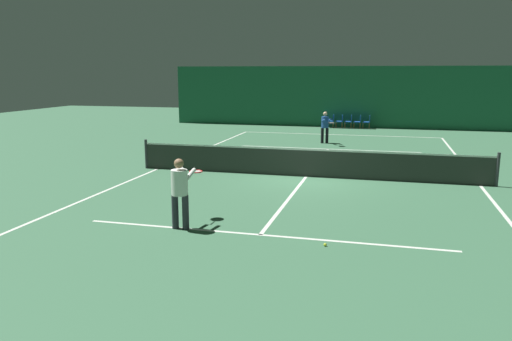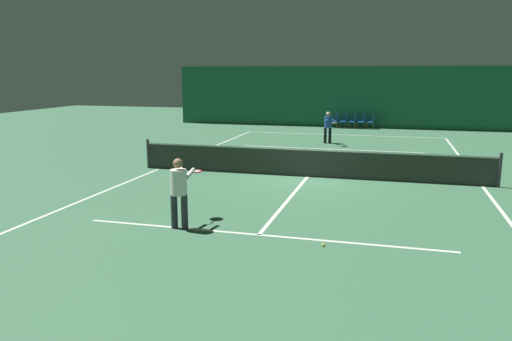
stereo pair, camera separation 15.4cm
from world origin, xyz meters
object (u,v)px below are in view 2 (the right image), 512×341
(courtside_chair_0, at_px, (335,120))
(courtside_chair_2, at_px, (353,121))
(tennis_ball, at_px, (323,245))
(tennis_net, at_px, (308,162))
(player_far, at_px, (328,125))
(player_near, at_px, (179,188))
(courtside_chair_1, at_px, (344,120))
(courtside_chair_4, at_px, (371,121))
(courtside_chair_3, at_px, (362,121))

(courtside_chair_0, xyz_separation_m, courtside_chair_2, (1.12, 0.00, 0.00))
(tennis_ball, bearing_deg, tennis_net, 102.18)
(tennis_net, bearing_deg, courtside_chair_2, 88.91)
(tennis_net, relative_size, player_far, 7.65)
(player_near, distance_m, player_far, 14.75)
(tennis_ball, bearing_deg, courtside_chair_1, 94.45)
(player_near, distance_m, courtside_chair_2, 21.92)
(player_near, height_order, player_far, player_near)
(courtside_chair_2, bearing_deg, player_far, -5.39)
(courtside_chair_0, bearing_deg, tennis_net, 3.07)
(player_near, relative_size, player_far, 1.03)
(courtside_chair_0, bearing_deg, player_near, -2.69)
(player_near, bearing_deg, player_far, -5.17)
(player_far, bearing_deg, courtside_chair_2, 148.77)
(courtside_chair_2, bearing_deg, courtside_chair_4, 90.00)
(player_far, height_order, courtside_chair_4, player_far)
(courtside_chair_2, distance_m, tennis_ball, 22.23)
(courtside_chair_3, bearing_deg, player_far, -9.81)
(player_far, xyz_separation_m, courtside_chair_2, (0.67, 7.14, -0.43))
(tennis_net, distance_m, courtside_chair_3, 15.45)
(tennis_net, distance_m, tennis_ball, 6.94)
(player_near, distance_m, tennis_ball, 3.46)
(player_far, xyz_separation_m, courtside_chair_1, (0.11, 7.14, -0.43))
(courtside_chair_4, distance_m, tennis_ball, 22.19)
(courtside_chair_3, bearing_deg, player_near, -7.08)
(player_far, distance_m, courtside_chair_3, 7.26)
(courtside_chair_0, distance_m, courtside_chair_3, 1.68)
(tennis_ball, bearing_deg, courtside_chair_2, 93.01)
(courtside_chair_2, xyz_separation_m, tennis_ball, (1.17, -22.19, -0.45))
(player_far, relative_size, courtside_chair_3, 1.87)
(player_near, height_order, courtside_chair_4, player_near)
(courtside_chair_4, bearing_deg, player_near, -8.53)
(courtside_chair_1, xyz_separation_m, courtside_chair_3, (1.12, 0.00, 0.00))
(courtside_chair_1, height_order, courtside_chair_4, same)
(player_near, height_order, tennis_ball, player_near)
(courtside_chair_4, bearing_deg, tennis_net, -5.24)
(courtside_chair_4, height_order, tennis_ball, courtside_chair_4)
(tennis_net, xyz_separation_m, courtside_chair_2, (0.29, 15.42, -0.03))
(courtside_chair_3, relative_size, tennis_ball, 12.73)
(player_near, relative_size, courtside_chair_4, 1.92)
(courtside_chair_2, bearing_deg, player_near, -5.63)
(courtside_chair_1, bearing_deg, player_far, -0.90)
(tennis_net, xyz_separation_m, courtside_chair_4, (1.42, 15.42, -0.03))
(courtside_chair_1, bearing_deg, courtside_chair_3, 90.00)
(player_far, height_order, tennis_ball, player_far)
(courtside_chair_2, relative_size, tennis_ball, 12.73)
(tennis_net, xyz_separation_m, courtside_chair_3, (0.85, 15.42, -0.03))
(courtside_chair_0, relative_size, courtside_chair_3, 1.00)
(tennis_net, xyz_separation_m, courtside_chair_1, (-0.27, 15.42, -0.03))
(courtside_chair_3, relative_size, courtside_chair_4, 1.00)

